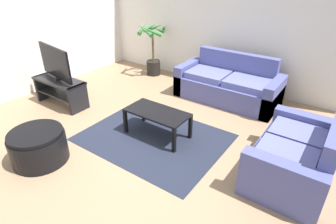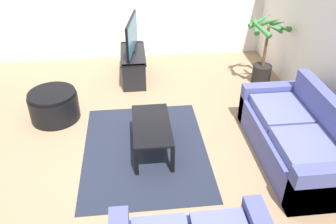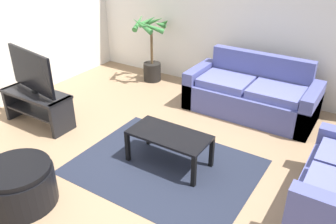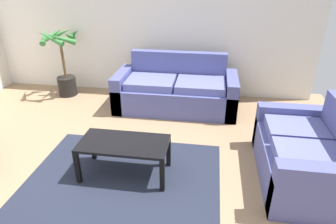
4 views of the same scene
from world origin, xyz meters
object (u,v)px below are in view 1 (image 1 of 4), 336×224
tv (55,63)px  ottoman (39,146)px  couch_main (228,86)px  coffee_table (157,115)px  potted_palm (153,51)px  tv_stand (60,88)px  couch_loveseat (295,158)px

tv → ottoman: tv is taller
couch_main → coffee_table: bearing=-100.6°
coffee_table → potted_palm: 2.78m
couch_main → ottoman: 3.61m
potted_palm → couch_main: bearing=-7.0°
potted_palm → tv_stand: bearing=-101.0°
couch_main → tv_stand: size_ratio=1.83×
tv_stand → potted_palm: size_ratio=0.87×
tv → coffee_table: size_ratio=1.05×
tv_stand → couch_main: bearing=39.1°
couch_loveseat → coffee_table: 2.04m
couch_main → ottoman: couch_main is taller
couch_loveseat → ottoman: (-2.99, -1.69, -0.07)m
coffee_table → ottoman: ottoman is taller
coffee_table → potted_palm: (-1.76, 2.15, 0.22)m
tv_stand → ottoman: tv_stand is taller
potted_palm → ottoman: potted_palm is taller
ottoman → couch_loveseat: bearing=29.4°
couch_main → couch_loveseat: size_ratio=1.39×
couch_main → tv: bearing=-140.9°
couch_main → couch_loveseat: 2.37m
tv → coffee_table: (2.21, 0.19, -0.48)m
tv → ottoman: bearing=-45.7°
couch_loveseat → tv: (-4.24, -0.41, 0.56)m
coffee_table → ottoman: 1.76m
tv_stand → tv: size_ratio=1.04×
coffee_table → couch_main: bearing=79.4°
couch_main → potted_palm: bearing=173.0°
tv_stand → ottoman: bearing=-45.6°
tv_stand → coffee_table: tv_stand is taller
tv_stand → tv: bearing=80.5°
coffee_table → potted_palm: potted_palm is taller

